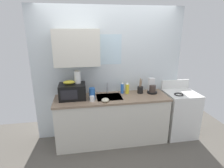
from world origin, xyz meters
TOP-DOWN VIEW (x-y plane):
  - kitchen_wall_assembly at (-0.10, 0.31)m, footprint 2.85×0.42m
  - counter_unit at (-0.00, 0.00)m, footprint 2.08×0.63m
  - sink_faucet at (-0.05, 0.24)m, footprint 0.03×0.03m
  - stove_range at (1.38, 0.00)m, footprint 0.60×0.60m
  - microwave at (-0.70, 0.05)m, footprint 0.46×0.35m
  - banana_bunch at (-0.75, 0.05)m, footprint 0.20×0.11m
  - paper_towel_roll at (-0.60, 0.10)m, footprint 0.11×0.11m
  - coffee_maker at (0.80, 0.11)m, footprint 0.19×0.21m
  - dish_soap_bottle_blue at (0.23, 0.17)m, footprint 0.06×0.06m
  - dish_soap_bottle_yellow at (0.32, 0.15)m, footprint 0.07×0.07m
  - cereal_canister at (-0.36, -0.05)m, footprint 0.10×0.10m
  - mug_white at (-0.37, -0.14)m, footprint 0.08×0.08m
  - utensil_crock at (0.57, 0.12)m, footprint 0.11×0.11m
  - small_bowl at (-0.15, -0.20)m, footprint 0.13×0.13m

SIDE VIEW (x-z plane):
  - stove_range at x=1.38m, z-range -0.08..1.00m
  - counter_unit at x=0.00m, z-range 0.01..0.91m
  - small_bowl at x=-0.15m, z-range 0.90..0.96m
  - mug_white at x=-0.37m, z-range 0.90..0.99m
  - utensil_crock at x=0.57m, z-range 0.82..1.12m
  - sink_faucet at x=-0.05m, z-range 0.90..1.10m
  - dish_soap_bottle_yellow at x=0.32m, z-range 0.89..1.11m
  - dish_soap_bottle_blue at x=0.23m, z-range 0.89..1.11m
  - coffee_maker at x=0.80m, z-range 0.86..1.14m
  - cereal_canister at x=-0.36m, z-range 0.90..1.11m
  - microwave at x=-0.70m, z-range 0.90..1.17m
  - banana_bunch at x=-0.75m, z-range 1.17..1.24m
  - paper_towel_roll at x=-0.60m, z-range 1.17..1.39m
  - kitchen_wall_assembly at x=-0.10m, z-range 0.10..2.60m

